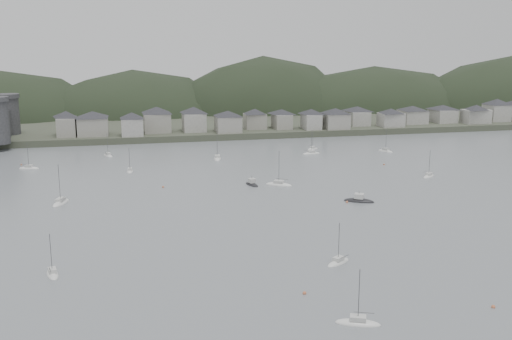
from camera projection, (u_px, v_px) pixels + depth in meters
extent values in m
plane|color=slate|center=(344.00, 279.00, 112.99)|extent=(900.00, 900.00, 0.00)
cube|color=#383D2D|center=(182.00, 110.00, 393.66)|extent=(900.00, 250.00, 3.00)
ellipsoid|color=black|center=(1.00, 138.00, 349.60)|extent=(138.98, 92.48, 81.13)
ellipsoid|color=black|center=(135.00, 133.00, 367.83)|extent=(132.08, 90.41, 79.74)
ellipsoid|color=black|center=(263.00, 133.00, 386.81)|extent=(133.88, 88.37, 101.41)
ellipsoid|color=black|center=(372.00, 127.00, 398.19)|extent=(165.81, 81.78, 82.55)
cylinder|color=#303033|center=(8.00, 116.00, 275.01)|extent=(10.00, 10.00, 17.00)
cube|color=#303033|center=(3.00, 125.00, 262.20)|extent=(3.50, 30.00, 12.00)
cube|color=gray|center=(67.00, 127.00, 270.39)|extent=(8.34, 12.91, 8.59)
pyramid|color=#26272B|center=(66.00, 114.00, 269.18)|extent=(15.78, 15.78, 3.01)
cube|color=gray|center=(93.00, 126.00, 272.39)|extent=(13.68, 13.35, 8.36)
pyramid|color=#26272B|center=(92.00, 114.00, 271.21)|extent=(20.07, 20.07, 2.93)
cube|color=gray|center=(132.00, 127.00, 271.30)|extent=(9.78, 10.20, 8.08)
pyramid|color=#26272B|center=(132.00, 115.00, 270.16)|extent=(14.83, 14.83, 2.83)
cube|color=gray|center=(157.00, 123.00, 283.03)|extent=(12.59, 13.33, 9.09)
pyramid|color=#26272B|center=(157.00, 110.00, 281.75)|extent=(19.24, 19.24, 3.18)
cube|color=gray|center=(194.00, 122.00, 285.51)|extent=(10.74, 12.17, 8.87)
pyramid|color=#26272B|center=(194.00, 110.00, 284.26)|extent=(17.01, 17.01, 3.10)
cube|color=gray|center=(228.00, 124.00, 282.84)|extent=(11.63, 12.09, 7.69)
pyramid|color=#26272B|center=(228.00, 113.00, 281.76)|extent=(17.61, 17.61, 2.69)
cube|color=gray|center=(255.00, 121.00, 294.51)|extent=(10.37, 9.35, 7.44)
pyramid|color=#26272B|center=(255.00, 111.00, 293.46)|extent=(14.65, 14.65, 2.60)
cube|color=gray|center=(282.00, 121.00, 295.21)|extent=(8.24, 12.20, 7.22)
pyramid|color=#26272B|center=(282.00, 112.00, 294.19)|extent=(15.17, 15.17, 2.53)
cube|color=gray|center=(311.00, 122.00, 293.26)|extent=(8.06, 10.91, 7.46)
pyramid|color=#26272B|center=(311.00, 112.00, 292.20)|extent=(14.08, 14.08, 2.61)
cube|color=gray|center=(335.00, 121.00, 294.54)|extent=(11.73, 11.78, 7.66)
pyramid|color=#26272B|center=(336.00, 111.00, 293.46)|extent=(17.46, 17.46, 2.68)
cube|color=gray|center=(357.00, 118.00, 307.46)|extent=(10.19, 13.02, 7.33)
pyramid|color=#26272B|center=(357.00, 109.00, 306.42)|extent=(17.23, 17.23, 2.57)
cube|color=gray|center=(391.00, 120.00, 302.38)|extent=(11.70, 9.81, 6.88)
pyramid|color=#26272B|center=(391.00, 111.00, 301.41)|extent=(15.97, 15.97, 2.41)
cube|color=gray|center=(412.00, 117.00, 314.52)|extent=(12.83, 12.48, 7.00)
pyramid|color=#26272B|center=(413.00, 108.00, 313.53)|extent=(18.79, 18.79, 2.45)
cube|color=gray|center=(443.00, 116.00, 319.07)|extent=(11.07, 13.50, 6.97)
pyramid|color=#26272B|center=(443.00, 107.00, 318.09)|extent=(18.25, 18.25, 2.44)
cube|color=gray|center=(476.00, 116.00, 315.08)|extent=(13.75, 9.12, 7.34)
pyramid|color=#26272B|center=(477.00, 107.00, 314.04)|extent=(16.97, 16.97, 2.57)
cube|color=gray|center=(496.00, 113.00, 324.57)|extent=(11.37, 11.57, 9.05)
pyramid|color=#26272B|center=(497.00, 102.00, 323.29)|extent=(17.03, 17.03, 3.17)
ellipsoid|color=silver|center=(338.00, 263.00, 121.41)|extent=(6.90, 5.58, 1.36)
cube|color=beige|center=(338.00, 258.00, 121.20)|extent=(2.82, 2.57, 0.70)
cylinder|color=#3F3F42|center=(339.00, 243.00, 120.48)|extent=(0.12, 0.12, 8.53)
cylinder|color=#3F3F42|center=(344.00, 257.00, 120.67)|extent=(2.62, 1.78, 0.10)
ellipsoid|color=silver|center=(108.00, 156.00, 238.38)|extent=(5.05, 7.68, 1.47)
cube|color=beige|center=(108.00, 153.00, 238.16)|extent=(2.50, 3.00, 0.70)
cylinder|color=#3F3F42|center=(107.00, 144.00, 237.39)|extent=(0.12, 0.12, 9.18)
cylinder|color=#3F3F42|center=(107.00, 153.00, 236.77)|extent=(1.39, 3.08, 0.10)
ellipsoid|color=silver|center=(61.00, 203.00, 167.08)|extent=(5.64, 9.39, 1.79)
cube|color=beige|center=(61.00, 199.00, 166.83)|extent=(2.89, 3.60, 0.70)
cylinder|color=#3F3F42|center=(59.00, 184.00, 165.88)|extent=(0.12, 0.12, 11.18)
cylinder|color=#3F3F42|center=(62.00, 199.00, 165.39)|extent=(1.42, 3.83, 0.10)
ellipsoid|color=silver|center=(279.00, 185.00, 188.86)|extent=(9.03, 7.28, 1.79)
cube|color=beige|center=(279.00, 181.00, 188.61)|extent=(3.69, 3.35, 0.70)
cylinder|color=#3F3F42|center=(279.00, 168.00, 187.66)|extent=(0.12, 0.12, 11.16)
cylinder|color=#3F3F42|center=(282.00, 179.00, 189.63)|extent=(3.42, 2.28, 0.10)
ellipsoid|color=silver|center=(53.00, 275.00, 115.25)|extent=(3.51, 6.91, 1.32)
cube|color=beige|center=(52.00, 270.00, 115.05)|extent=(1.93, 2.58, 0.70)
cylinder|color=#3F3F42|center=(51.00, 254.00, 114.35)|extent=(0.12, 0.12, 8.26)
cylinder|color=#3F3F42|center=(50.00, 270.00, 113.77)|extent=(0.75, 2.92, 0.10)
ellipsoid|color=silver|center=(358.00, 324.00, 94.89)|extent=(7.74, 5.05, 1.48)
cube|color=beige|center=(358.00, 318.00, 94.67)|extent=(3.02, 2.51, 0.70)
cylinder|color=#3F3F42|center=(359.00, 296.00, 93.89)|extent=(0.12, 0.12, 9.26)
cylinder|color=#3F3F42|center=(364.00, 313.00, 95.32)|extent=(3.11, 1.38, 0.10)
ellipsoid|color=silver|center=(217.00, 159.00, 232.28)|extent=(4.24, 9.38, 1.81)
cube|color=beige|center=(217.00, 156.00, 232.03)|extent=(2.45, 3.43, 0.70)
cylinder|color=#3F3F42|center=(217.00, 144.00, 231.07)|extent=(0.12, 0.12, 11.31)
cylinder|color=#3F3F42|center=(216.00, 154.00, 233.39)|extent=(0.72, 4.04, 0.10)
ellipsoid|color=silver|center=(429.00, 177.00, 200.92)|extent=(7.17, 6.31, 1.46)
cube|color=beige|center=(429.00, 174.00, 200.71)|extent=(2.99, 2.83, 0.70)
cylinder|color=#3F3F42|center=(429.00, 163.00, 199.94)|extent=(0.12, 0.12, 9.10)
cylinder|color=#3F3F42|center=(425.00, 172.00, 201.13)|extent=(2.64, 2.09, 0.10)
ellipsoid|color=silver|center=(386.00, 151.00, 248.49)|extent=(5.15, 8.11, 1.55)
cube|color=beige|center=(386.00, 149.00, 248.26)|extent=(2.58, 3.15, 0.70)
cylinder|color=#3F3F42|center=(386.00, 140.00, 247.44)|extent=(0.12, 0.12, 9.68)
cylinder|color=#3F3F42|center=(386.00, 148.00, 246.80)|extent=(1.37, 3.28, 0.10)
ellipsoid|color=silver|center=(29.00, 169.00, 214.02)|extent=(7.87, 4.40, 1.50)
cube|color=beige|center=(29.00, 166.00, 213.80)|extent=(2.98, 2.32, 0.70)
cylinder|color=#3F3F42|center=(28.00, 156.00, 213.01)|extent=(0.12, 0.12, 9.37)
cylinder|color=#3F3F42|center=(25.00, 165.00, 213.04)|extent=(3.27, 1.04, 0.10)
ellipsoid|color=silver|center=(311.00, 154.00, 243.00)|extent=(8.07, 3.58, 1.56)
cube|color=beige|center=(311.00, 151.00, 242.78)|extent=(2.94, 2.09, 0.70)
cylinder|color=#3F3F42|center=(312.00, 142.00, 241.95)|extent=(0.12, 0.12, 9.74)
cylinder|color=#3F3F42|center=(308.00, 150.00, 242.55)|extent=(3.49, 0.60, 0.10)
ellipsoid|color=silver|center=(313.00, 149.00, 253.68)|extent=(6.68, 5.44, 1.32)
cube|color=beige|center=(313.00, 147.00, 253.48)|extent=(2.74, 2.50, 0.70)
cylinder|color=#3F3F42|center=(313.00, 139.00, 252.78)|extent=(0.12, 0.12, 8.27)
cylinder|color=#3F3F42|center=(310.00, 146.00, 253.77)|extent=(2.53, 1.74, 0.10)
ellipsoid|color=silver|center=(130.00, 172.00, 208.96)|extent=(2.59, 6.81, 1.34)
cube|color=beige|center=(130.00, 169.00, 208.76)|extent=(1.62, 2.43, 0.70)
cylinder|color=#3F3F42|center=(129.00, 160.00, 208.06)|extent=(0.12, 0.12, 8.34)
cylinder|color=#3F3F42|center=(130.00, 168.00, 207.52)|extent=(0.30, 3.00, 0.10)
ellipsoid|color=black|center=(359.00, 201.00, 169.12)|extent=(9.14, 7.14, 1.93)
cube|color=beige|center=(359.00, 196.00, 168.78)|extent=(3.50, 3.44, 1.40)
cylinder|color=#3F3F42|center=(359.00, 193.00, 168.60)|extent=(0.10, 0.10, 1.20)
ellipsoid|color=black|center=(252.00, 185.00, 189.16)|extent=(4.32, 7.42, 1.54)
cube|color=beige|center=(252.00, 181.00, 188.87)|extent=(2.46, 2.55, 1.40)
cylinder|color=#3F3F42|center=(252.00, 178.00, 188.68)|extent=(0.10, 0.10, 1.20)
sphere|color=#C76A42|center=(163.00, 187.00, 185.89)|extent=(0.70, 0.70, 0.70)
sphere|color=#C76A42|center=(384.00, 164.00, 220.84)|extent=(0.70, 0.70, 0.70)
sphere|color=#C76A42|center=(304.00, 293.00, 106.38)|extent=(0.70, 0.70, 0.70)
sphere|color=#C76A42|center=(347.00, 202.00, 168.04)|extent=(0.70, 0.70, 0.70)
sphere|color=#C76A42|center=(493.00, 307.00, 100.83)|extent=(0.70, 0.70, 0.70)
sphere|color=#C76A42|center=(21.00, 165.00, 220.45)|extent=(0.70, 0.70, 0.70)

